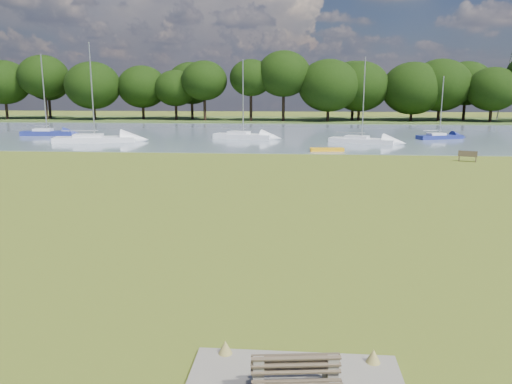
# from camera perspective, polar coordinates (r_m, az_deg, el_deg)

# --- Properties ---
(ground) EXTENTS (220.00, 220.00, 0.00)m
(ground) POSITION_cam_1_polar(r_m,az_deg,el_deg) (22.96, 4.70, -2.62)
(ground) COLOR olive
(river) EXTENTS (220.00, 40.00, 0.10)m
(river) POSITION_cam_1_polar(r_m,az_deg,el_deg) (64.51, 4.79, 6.57)
(river) COLOR gray
(river) RESTS_ON ground
(far_bank) EXTENTS (220.00, 20.00, 0.40)m
(far_bank) POSITION_cam_1_polar(r_m,az_deg,el_deg) (94.43, 4.81, 8.16)
(far_bank) COLOR #4C6626
(far_bank) RESTS_ON ground
(bench_pair) EXTENTS (1.73, 1.15, 0.88)m
(bench_pair) POSITION_cam_1_polar(r_m,az_deg,el_deg) (9.75, 4.54, -20.49)
(bench_pair) COLOR gray
(bench_pair) RESTS_ON concrete_pad
(riverbank_bench) EXTENTS (1.48, 0.90, 0.88)m
(riverbank_bench) POSITION_cam_1_polar(r_m,az_deg,el_deg) (43.17, 23.03, 3.79)
(riverbank_bench) COLOR brown
(riverbank_bench) RESTS_ON ground
(kayak) EXTENTS (3.17, 1.05, 0.31)m
(kayak) POSITION_cam_1_polar(r_m,az_deg,el_deg) (46.66, 8.12, 4.83)
(kayak) COLOR #FEAB10
(kayak) RESTS_ON river
(tree_line) EXTENTS (159.72, 9.92, 12.01)m
(tree_line) POSITION_cam_1_polar(r_m,az_deg,el_deg) (90.66, 10.29, 12.37)
(tree_line) COLOR black
(tree_line) RESTS_ON far_bank
(sailboat_3) EXTENTS (7.12, 4.26, 8.95)m
(sailboat_3) POSITION_cam_1_polar(r_m,az_deg,el_deg) (54.72, 11.93, 5.98)
(sailboat_3) COLOR white
(sailboat_3) RESTS_ON river
(sailboat_4) EXTENTS (5.55, 3.29, 7.09)m
(sailboat_4) POSITION_cam_1_polar(r_m,az_deg,el_deg) (61.53, 20.18, 6.10)
(sailboat_4) COLOR navy
(sailboat_4) RESTS_ON river
(sailboat_5) EXTENTS (7.16, 3.60, 8.93)m
(sailboat_5) POSITION_cam_1_polar(r_m,az_deg,el_deg) (58.16, -1.54, 6.61)
(sailboat_5) COLOR white
(sailboat_5) RESTS_ON river
(sailboat_6) EXTENTS (8.85, 4.13, 10.45)m
(sailboat_6) POSITION_cam_1_polar(r_m,az_deg,el_deg) (57.19, -18.03, 5.97)
(sailboat_6) COLOR white
(sailboat_6) RESTS_ON river
(sailboat_7) EXTENTS (6.30, 2.47, 9.78)m
(sailboat_7) POSITION_cam_1_polar(r_m,az_deg,el_deg) (67.47, -22.82, 6.44)
(sailboat_7) COLOR navy
(sailboat_7) RESTS_ON river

